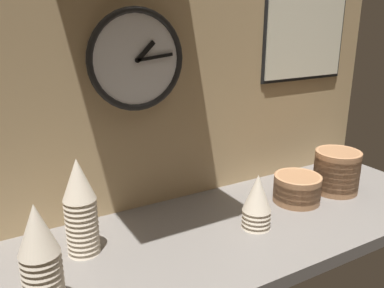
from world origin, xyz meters
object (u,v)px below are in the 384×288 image
object	(u,v)px
wall_clock	(136,60)
menu_board	(308,7)
cup_stack_far_left	(40,259)
cup_stack_center_right	(257,201)
cup_stack_left	(80,207)
bowl_stack_right	(297,188)
bowl_stack_far_right	(337,170)

from	to	relation	value
wall_clock	menu_board	xyz separation A→B (m)	(0.69, 0.01, 0.15)
menu_board	cup_stack_far_left	bearing A→B (deg)	-161.69
cup_stack_far_left	wall_clock	xyz separation A→B (m)	(0.38, 0.34, 0.36)
cup_stack_center_right	menu_board	distance (m)	0.76
cup_stack_left	cup_stack_center_right	distance (m)	0.51
cup_stack_center_right	menu_board	xyz separation A→B (m)	(0.44, 0.29, 0.56)
cup_stack_center_right	wall_clock	bearing A→B (deg)	131.35
bowl_stack_right	wall_clock	xyz separation A→B (m)	(-0.48, 0.21, 0.44)
cup_stack_left	bowl_stack_right	bearing A→B (deg)	-4.32
bowl_stack_right	bowl_stack_far_right	size ratio (longest dim) A/B	1.00
cup_stack_far_left	bowl_stack_right	xyz separation A→B (m)	(0.86, 0.13, -0.08)
cup_stack_far_left	cup_stack_center_right	bearing A→B (deg)	5.20
cup_stack_far_left	bowl_stack_far_right	bearing A→B (deg)	6.75
bowl_stack_far_right	menu_board	distance (m)	0.61
cup_stack_center_right	wall_clock	xyz separation A→B (m)	(-0.25, 0.29, 0.40)
bowl_stack_right	menu_board	world-z (taller)	menu_board
cup_stack_left	cup_stack_center_right	bearing A→B (deg)	-14.45
cup_stack_center_right	bowl_stack_far_right	bearing A→B (deg)	9.06
cup_stack_far_left	cup_stack_center_right	size ratio (longest dim) A/B	1.50
bowl_stack_far_right	wall_clock	xyz separation A→B (m)	(-0.67, 0.22, 0.41)
cup_stack_far_left	menu_board	world-z (taller)	menu_board
bowl_stack_far_right	menu_board	world-z (taller)	menu_board
bowl_stack_right	bowl_stack_far_right	distance (m)	0.19
bowl_stack_far_right	wall_clock	world-z (taller)	wall_clock
cup_stack_left	wall_clock	bearing A→B (deg)	33.46
bowl_stack_right	wall_clock	world-z (taller)	wall_clock
cup_stack_far_left	bowl_stack_right	world-z (taller)	cup_stack_far_left
bowl_stack_right	wall_clock	distance (m)	0.69
bowl_stack_right	menu_board	xyz separation A→B (m)	(0.20, 0.22, 0.59)
wall_clock	cup_stack_center_right	bearing A→B (deg)	-48.65
cup_stack_center_right	bowl_stack_far_right	distance (m)	0.42
cup_stack_far_left	cup_stack_center_right	world-z (taller)	cup_stack_far_left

